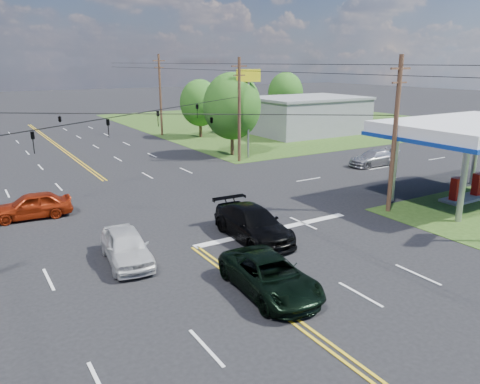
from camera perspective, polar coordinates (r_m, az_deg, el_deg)
ground at (r=30.96m, az=-12.07°, el=-1.80°), size 280.00×280.00×0.00m
grass_ne at (r=75.29m, az=5.18°, el=8.61°), size 46.00×48.00×0.03m
stop_bar at (r=26.36m, az=4.29°, el=-4.59°), size 10.00×0.50×0.02m
retail_ne at (r=62.59m, az=8.10°, el=9.13°), size 14.00×10.00×4.40m
gas_canopy at (r=34.45m, az=26.71°, el=6.67°), size 12.20×8.20×5.35m
pole_se at (r=29.79m, az=18.35°, el=6.78°), size 1.60×0.28×9.50m
pole_ne at (r=43.55m, az=-0.09°, el=10.11°), size 1.60×0.28×9.50m
pole_right_far at (r=60.52m, az=-9.69°, el=11.68°), size 1.60×0.28×10.00m
span_wire_signals at (r=29.77m, az=-12.73°, el=9.28°), size 26.00×18.00×1.13m
power_lines at (r=27.72m, az=-11.66°, el=14.31°), size 26.04×100.00×0.64m
tree_right_a at (r=46.62m, az=-0.98°, el=10.42°), size 5.70×5.70×8.18m
tree_right_b at (r=58.38m, az=-4.90°, el=10.76°), size 4.94×4.94×7.09m
tree_far_r at (r=72.69m, az=5.57°, el=11.95°), size 5.32×5.32×7.63m
pickup_dkgreen at (r=19.21m, az=3.68°, el=-10.13°), size 2.87×5.53×1.49m
suv_black at (r=24.71m, az=1.58°, el=-3.85°), size 2.68×5.97×1.70m
pickup_white at (r=22.50m, az=-13.69°, el=-6.47°), size 2.39×4.83×1.58m
sedan_red at (r=30.62m, az=-24.07°, el=-1.51°), size 4.71×2.21×1.56m
sedan_far at (r=43.90m, az=15.98°, el=4.01°), size 5.01×2.27×1.42m
polesign_ne at (r=45.14m, az=1.03°, el=12.48°), size 2.29×0.92×8.43m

